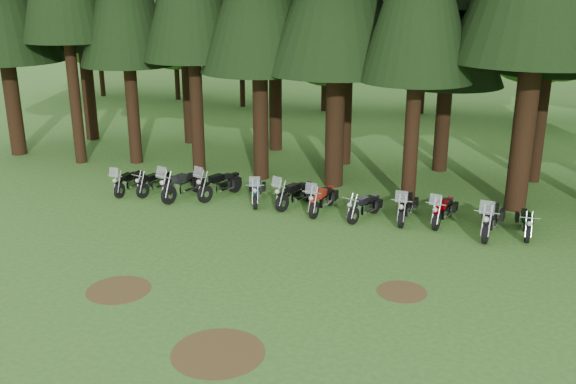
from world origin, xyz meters
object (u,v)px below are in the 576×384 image
Objects in this scene: motorcycle_7 at (365,207)px; motorcycle_11 at (526,224)px; motorcycle_1 at (155,183)px; motorcycle_10 at (490,220)px; motorcycle_9 at (443,211)px; motorcycle_8 at (406,208)px; motorcycle_2 at (183,185)px; motorcycle_0 at (129,182)px; motorcycle_5 at (295,194)px; motorcycle_4 at (257,192)px; motorcycle_3 at (220,185)px; motorcycle_6 at (322,200)px.

motorcycle_11 is (5.51, 0.23, -0.02)m from motorcycle_7.
motorcycle_10 is (13.06, -0.23, 0.10)m from motorcycle_1.
motorcycle_9 is at bearing 14.82° from motorcycle_1.
motorcycle_2 is at bearing -177.15° from motorcycle_8.
motorcycle_1 is at bearing 175.71° from motorcycle_11.
motorcycle_7 is at bearing 1.52° from motorcycle_0.
motorcycle_1 is 13.06m from motorcycle_10.
motorcycle_1 is at bearing -156.77° from motorcycle_5.
motorcycle_9 is at bearing -17.77° from motorcycle_4.
motorcycle_3 is 1.11× the size of motorcycle_4.
motorcycle_3 is at bearing -164.58° from motorcycle_7.
motorcycle_7 is at bearing -160.88° from motorcycle_9.
motorcycle_6 is 1.66m from motorcycle_7.
motorcycle_4 is 0.94× the size of motorcycle_8.
motorcycle_0 is 1.06× the size of motorcycle_11.
motorcycle_8 is 2.97m from motorcycle_10.
motorcycle_3 is 1.63m from motorcycle_4.
motorcycle_7 is at bearing 15.46° from motorcycle_3.
motorcycle_2 is 1.26× the size of motorcycle_11.
motorcycle_7 is at bearing -22.93° from motorcycle_4.
motorcycle_4 is 0.97× the size of motorcycle_9.
motorcycle_5 is at bearing 19.26° from motorcycle_3.
motorcycle_6 is (4.33, -0.30, -0.03)m from motorcycle_3.
motorcycle_0 is at bearing 167.38° from motorcycle_4.
motorcycle_8 reaches higher than motorcycle_4.
motorcycle_8 is 4.08m from motorcycle_11.
motorcycle_8 is at bearing -164.34° from motorcycle_9.
motorcycle_2 is at bearing 5.46° from motorcycle_1.
motorcycle_2 is 1.17× the size of motorcycle_4.
motorcycle_0 is 3.81m from motorcycle_3.
motorcycle_8 is (10.12, 0.21, 0.06)m from motorcycle_1.
motorcycle_2 reaches higher than motorcycle_8.
motorcycle_10 is at bearing -21.58° from motorcycle_4.
motorcycle_10 is (2.94, -0.44, 0.04)m from motorcycle_8.
motorcycle_2 is at bearing 170.15° from motorcycle_4.
motorcycle_11 is (14.20, 0.14, -0.01)m from motorcycle_1.
motorcycle_11 is at bearing 15.16° from motorcycle_2.
motorcycle_6 is 0.91× the size of motorcycle_10.
motorcycle_5 is at bearing 173.15° from motorcycle_6.
motorcycle_5 reaches higher than motorcycle_7.
motorcycle_1 is 0.89× the size of motorcycle_8.
motorcycle_6 is (7.04, 0.08, 0.06)m from motorcycle_1.
motorcycle_0 is at bearing -149.99° from motorcycle_3.
motorcycle_0 is at bearing -151.45° from motorcycle_1.
motorcycle_5 is (3.17, -0.04, -0.03)m from motorcycle_3.
motorcycle_1 is 7.04m from motorcycle_6.
motorcycle_5 is 2.84m from motorcycle_7.
motorcycle_3 reaches higher than motorcycle_5.
motorcycle_10 is at bearing -166.83° from motorcycle_11.
motorcycle_6 reaches higher than motorcycle_0.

